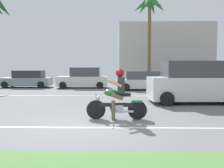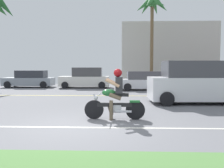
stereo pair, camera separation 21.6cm
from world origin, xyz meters
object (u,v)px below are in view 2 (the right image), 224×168
object	(u,v)px
parked_car_3	(211,80)
parked_car_2	(147,81)
motorcyclist	(115,98)
suv_nearby	(196,83)
parked_car_1	(85,78)
palm_tree_1	(152,11)
parked_car_0	(30,79)

from	to	relation	value
parked_car_3	parked_car_2	bearing A→B (deg)	-171.20
motorcyclist	parked_car_3	xyz separation A→B (m)	(7.29, 11.36, -0.02)
motorcyclist	suv_nearby	world-z (taller)	suv_nearby
parked_car_1	palm_tree_1	bearing A→B (deg)	25.43
palm_tree_1	parked_car_2	bearing A→B (deg)	-101.38
parked_car_0	parked_car_3	world-z (taller)	parked_car_3
parked_car_0	parked_car_3	distance (m)	15.06
motorcyclist	parked_car_1	xyz separation A→B (m)	(-2.82, 12.31, 0.08)
suv_nearby	palm_tree_1	world-z (taller)	palm_tree_1
parked_car_1	parked_car_2	world-z (taller)	parked_car_1
parked_car_2	suv_nearby	bearing A→B (deg)	-76.26
parked_car_1	parked_car_2	size ratio (longest dim) A/B	0.94
parked_car_1	parked_car_0	bearing A→B (deg)	176.26
palm_tree_1	parked_car_0	bearing A→B (deg)	-167.08
parked_car_0	palm_tree_1	bearing A→B (deg)	12.92
suv_nearby	parked_car_2	distance (m)	6.95
motorcyclist	parked_car_0	bearing A→B (deg)	121.43
suv_nearby	parked_car_1	bearing A→B (deg)	127.84
motorcyclist	suv_nearby	bearing A→B (deg)	45.34
suv_nearby	parked_car_0	bearing A→B (deg)	142.52
palm_tree_1	motorcyclist	bearing A→B (deg)	-101.38
motorcyclist	parked_car_3	world-z (taller)	motorcyclist
suv_nearby	parked_car_3	distance (m)	8.32
parked_car_0	palm_tree_1	world-z (taller)	palm_tree_1
motorcyclist	parked_car_0	distance (m)	14.80
parked_car_2	palm_tree_1	world-z (taller)	palm_tree_1
palm_tree_1	suv_nearby	bearing A→B (deg)	-86.27
motorcyclist	palm_tree_1	size ratio (longest dim) A/B	0.24
parked_car_0	parked_car_1	distance (m)	4.91
suv_nearby	palm_tree_1	distance (m)	12.80
parked_car_1	parked_car_2	distance (m)	5.25
parked_car_0	motorcyclist	bearing A→B (deg)	-58.57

